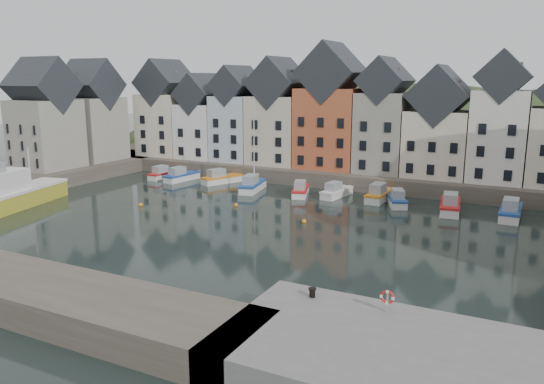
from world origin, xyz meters
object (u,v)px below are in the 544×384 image
Objects in this scene: large_vessel at (15,194)px; life_ring_post at (387,298)px; boat_d at (252,185)px; mooring_bollard at (312,292)px; boat_a at (164,174)px.

life_ring_post is (46.96, -12.53, 1.22)m from large_vessel.
boat_d is 28.69m from large_vessel.
large_vessel reaches higher than mooring_bollard.
boat_a is 4.46× the size of life_ring_post.
life_ring_post reaches higher than boat_a.
boat_d is (16.28, -1.91, 0.17)m from boat_a.
boat_a is 10.34× the size of mooring_bollard.
mooring_bollard is at bearing -39.27° from boat_a.
boat_a is 22.70m from large_vessel.
life_ring_post is (43.12, -34.88, 2.21)m from boat_a.
life_ring_post is (26.84, -32.97, 2.04)m from boat_d.
boat_d is 39.81m from mooring_bollard.
large_vessel is 10.70× the size of life_ring_post.
life_ring_post is at bearing -62.83° from boat_d.
large_vessel is (-20.12, -20.44, 0.83)m from boat_d.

